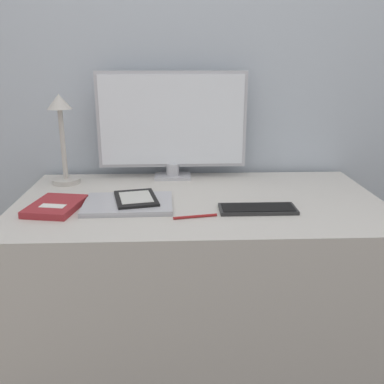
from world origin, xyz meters
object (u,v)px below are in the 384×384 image
ereader (136,198)px  notebook (55,206)px  laptop (128,204)px  pen (195,216)px  desk_lamp (62,130)px  monitor (172,123)px  keyboard (258,209)px

ereader → notebook: size_ratio=0.91×
laptop → pen: laptop is taller
pen → desk_lamp: bearing=140.8°
monitor → laptop: size_ratio=2.00×
monitor → desk_lamp: 0.45m
desk_lamp → pen: 0.70m
monitor → ereader: 0.43m
monitor → pen: bearing=-81.4°
monitor → keyboard: monitor is taller
desk_lamp → pen: bearing=-39.2°
ereader → notebook: ereader is taller
keyboard → ereader: (-0.42, 0.08, 0.02)m
keyboard → ereader: ereader is taller
notebook → monitor: bearing=43.9°
laptop → ereader: 0.04m
keyboard → pen: bearing=-164.9°
ereader → laptop: bearing=-141.6°
ereader → notebook: 0.28m
monitor → laptop: bearing=-113.0°
notebook → pen: size_ratio=1.63×
keyboard → pen: (-0.22, -0.06, -0.00)m
monitor → desk_lamp: monitor is taller
keyboard → monitor: bearing=124.0°
notebook → laptop: bearing=5.1°
ereader → desk_lamp: bearing=138.3°
monitor → keyboard: size_ratio=2.39×
keyboard → notebook: bearing=176.6°
laptop → notebook: (-0.25, -0.02, 0.00)m
monitor → pen: monitor is taller
keyboard → ereader: bearing=168.7°
keyboard → desk_lamp: (-0.74, 0.36, 0.22)m
pen → keyboard: bearing=15.1°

